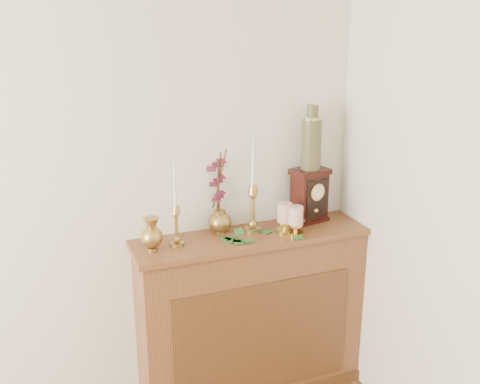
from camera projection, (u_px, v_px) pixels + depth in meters
name	position (u px, v px, depth m)	size (l,w,h in m)	color
console_shelf	(252.00, 319.00, 3.02)	(1.24, 0.34, 0.93)	brown
candlestick_left	(176.00, 219.00, 2.68)	(0.07, 0.07, 0.42)	#AC9245
candlestick_center	(253.00, 201.00, 2.84)	(0.09, 0.09, 0.52)	#AC9245
bud_vase	(152.00, 235.00, 2.64)	(0.10, 0.10, 0.17)	#AC9245
ginger_jar	(218.00, 193.00, 2.86)	(0.18, 0.20, 0.45)	#AC9245
pillar_candle_left	(285.00, 216.00, 2.86)	(0.09, 0.09, 0.17)	#DDC54D
pillar_candle_right	(296.00, 219.00, 2.83)	(0.08, 0.08, 0.16)	#DDC54D
ivy_garland	(278.00, 235.00, 2.81)	(0.42, 0.18, 0.08)	#265F24
mantel_clock	(310.00, 196.00, 3.00)	(0.22, 0.17, 0.29)	black
ceramic_vase	(311.00, 141.00, 2.91)	(0.10, 0.10, 0.34)	#162D22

